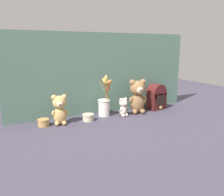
% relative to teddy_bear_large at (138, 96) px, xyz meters
% --- Properties ---
extents(ground_plane, '(4.00, 4.00, 0.00)m').
position_rel_teddy_bear_large_xyz_m(ground_plane, '(-0.23, -0.02, -0.14)').
color(ground_plane, '#3D3847').
extents(backdrop_wall, '(1.54, 0.02, 0.64)m').
position_rel_teddy_bear_large_xyz_m(backdrop_wall, '(-0.23, 0.15, 0.17)').
color(backdrop_wall, '#4C6B5B').
rests_on(backdrop_wall, ground).
extents(teddy_bear_large, '(0.15, 0.14, 0.28)m').
position_rel_teddy_bear_large_xyz_m(teddy_bear_large, '(0.00, 0.00, 0.00)').
color(teddy_bear_large, olive).
rests_on(teddy_bear_large, ground).
extents(teddy_bear_medium, '(0.12, 0.11, 0.21)m').
position_rel_teddy_bear_large_xyz_m(teddy_bear_medium, '(-0.64, -0.01, -0.03)').
color(teddy_bear_medium, tan).
rests_on(teddy_bear_medium, ground).
extents(teddy_bear_small, '(0.08, 0.07, 0.14)m').
position_rel_teddy_bear_large_xyz_m(teddy_bear_small, '(-0.15, -0.03, -0.07)').
color(teddy_bear_small, beige).
rests_on(teddy_bear_small, ground).
extents(flower_vase, '(0.13, 0.15, 0.32)m').
position_rel_teddy_bear_large_xyz_m(flower_vase, '(-0.27, 0.04, -0.04)').
color(flower_vase, silver).
rests_on(flower_vase, ground).
extents(vintage_radio, '(0.17, 0.13, 0.22)m').
position_rel_teddy_bear_large_xyz_m(vintage_radio, '(0.21, 0.03, -0.03)').
color(vintage_radio, '#4C1919').
rests_on(vintage_radio, ground).
extents(decorative_tin_tall, '(0.08, 0.08, 0.05)m').
position_rel_teddy_bear_large_xyz_m(decorative_tin_tall, '(-0.43, -0.02, -0.12)').
color(decorative_tin_tall, beige).
rests_on(decorative_tin_tall, ground).
extents(decorative_tin_short, '(0.08, 0.08, 0.05)m').
position_rel_teddy_bear_large_xyz_m(decorative_tin_short, '(-0.75, 0.00, -0.12)').
color(decorative_tin_short, tan).
rests_on(decorative_tin_short, ground).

